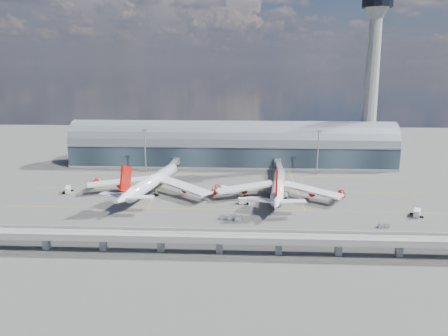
{
  "coord_description": "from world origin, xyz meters",
  "views": [
    {
      "loc": [
        8.4,
        -192.35,
        62.79
      ],
      "look_at": [
        -1.63,
        10.0,
        14.0
      ],
      "focal_mm": 35.0,
      "sensor_mm": 36.0,
      "label": 1
    }
  ],
  "objects_px": {
    "service_truck_3": "(417,213)",
    "cargo_train_2": "(384,226)",
    "control_tower": "(371,82)",
    "cargo_train_0": "(230,218)",
    "floodlight_mast_left": "(145,150)",
    "service_truck_2": "(280,195)",
    "service_truck_4": "(242,192)",
    "service_truck_1": "(244,201)",
    "airliner_left": "(151,182)",
    "service_truck_5": "(225,190)",
    "cargo_train_1": "(334,237)",
    "airliner_right": "(278,188)",
    "floodlight_mast_right": "(318,151)",
    "service_truck_0": "(68,190)"
  },
  "relations": [
    {
      "from": "service_truck_4",
      "to": "cargo_train_2",
      "type": "xyz_separation_m",
      "value": [
        56.12,
        -40.33,
        -0.68
      ]
    },
    {
      "from": "service_truck_0",
      "to": "cargo_train_0",
      "type": "height_order",
      "value": "service_truck_0"
    },
    {
      "from": "cargo_train_0",
      "to": "cargo_train_1",
      "type": "xyz_separation_m",
      "value": [
        38.7,
        -18.22,
        -0.1
      ]
    },
    {
      "from": "service_truck_1",
      "to": "service_truck_5",
      "type": "relative_size",
      "value": 0.77
    },
    {
      "from": "floodlight_mast_left",
      "to": "airliner_right",
      "type": "relative_size",
      "value": 0.39
    },
    {
      "from": "service_truck_2",
      "to": "cargo_train_2",
      "type": "xyz_separation_m",
      "value": [
        37.57,
        -37.08,
        -0.66
      ]
    },
    {
      "from": "service_truck_3",
      "to": "cargo_train_2",
      "type": "distance_m",
      "value": 22.5
    },
    {
      "from": "service_truck_1",
      "to": "cargo_train_1",
      "type": "relative_size",
      "value": 0.4
    },
    {
      "from": "airliner_left",
      "to": "service_truck_3",
      "type": "xyz_separation_m",
      "value": [
        118.21,
        -25.66,
        -4.63
      ]
    },
    {
      "from": "airliner_left",
      "to": "cargo_train_2",
      "type": "height_order",
      "value": "airliner_left"
    },
    {
      "from": "floodlight_mast_left",
      "to": "service_truck_4",
      "type": "xyz_separation_m",
      "value": [
        56.97,
        -43.29,
        -12.13
      ]
    },
    {
      "from": "cargo_train_0",
      "to": "service_truck_4",
      "type": "bearing_deg",
      "value": -20.83
    },
    {
      "from": "control_tower",
      "to": "floodlight_mast_left",
      "type": "height_order",
      "value": "control_tower"
    },
    {
      "from": "service_truck_1",
      "to": "floodlight_mast_left",
      "type": "bearing_deg",
      "value": 36.49
    },
    {
      "from": "service_truck_4",
      "to": "service_truck_3",
      "type": "bearing_deg",
      "value": -14.17
    },
    {
      "from": "service_truck_2",
      "to": "service_truck_4",
      "type": "distance_m",
      "value": 18.84
    },
    {
      "from": "service_truck_2",
      "to": "floodlight_mast_left",
      "type": "bearing_deg",
      "value": 50.61
    },
    {
      "from": "control_tower",
      "to": "service_truck_4",
      "type": "xyz_separation_m",
      "value": [
        -78.03,
        -71.29,
        -50.13
      ]
    },
    {
      "from": "floodlight_mast_right",
      "to": "airliner_left",
      "type": "xyz_separation_m",
      "value": [
        -87.34,
        -44.18,
        -7.5
      ]
    },
    {
      "from": "service_truck_5",
      "to": "cargo_train_0",
      "type": "distance_m",
      "value": 38.71
    },
    {
      "from": "floodlight_mast_right",
      "to": "service_truck_3",
      "type": "relative_size",
      "value": 3.96
    },
    {
      "from": "floodlight_mast_left",
      "to": "cargo_train_0",
      "type": "bearing_deg",
      "value": -56.07
    },
    {
      "from": "service_truck_4",
      "to": "cargo_train_2",
      "type": "bearing_deg",
      "value": -30.11
    },
    {
      "from": "airliner_left",
      "to": "cargo_train_2",
      "type": "xyz_separation_m",
      "value": [
        100.44,
        -39.43,
        -5.31
      ]
    },
    {
      "from": "control_tower",
      "to": "service_truck_1",
      "type": "bearing_deg",
      "value": -132.28
    },
    {
      "from": "airliner_right",
      "to": "cargo_train_2",
      "type": "relative_size",
      "value": 13.96
    },
    {
      "from": "control_tower",
      "to": "airliner_right",
      "type": "relative_size",
      "value": 1.58
    },
    {
      "from": "service_truck_1",
      "to": "service_truck_3",
      "type": "xyz_separation_m",
      "value": [
        72.77,
        -13.26,
        0.07
      ]
    },
    {
      "from": "service_truck_3",
      "to": "service_truck_5",
      "type": "height_order",
      "value": "service_truck_5"
    },
    {
      "from": "control_tower",
      "to": "cargo_train_0",
      "type": "relative_size",
      "value": 11.6
    },
    {
      "from": "floodlight_mast_right",
      "to": "cargo_train_0",
      "type": "bearing_deg",
      "value": -121.33
    },
    {
      "from": "airliner_left",
      "to": "floodlight_mast_right",
      "type": "bearing_deg",
      "value": 38.23
    },
    {
      "from": "cargo_train_0",
      "to": "cargo_train_2",
      "type": "relative_size",
      "value": 1.9
    },
    {
      "from": "floodlight_mast_right",
      "to": "cargo_train_0",
      "type": "distance_m",
      "value": 92.22
    },
    {
      "from": "airliner_right",
      "to": "service_truck_0",
      "type": "distance_m",
      "value": 103.9
    },
    {
      "from": "floodlight_mast_right",
      "to": "service_truck_4",
      "type": "distance_m",
      "value": 62.23
    },
    {
      "from": "cargo_train_0",
      "to": "floodlight_mast_left",
      "type": "bearing_deg",
      "value": 20.44
    },
    {
      "from": "airliner_right",
      "to": "service_truck_2",
      "type": "xyz_separation_m",
      "value": [
        1.37,
        1.28,
        -3.89
      ]
    },
    {
      "from": "airliner_left",
      "to": "cargo_train_0",
      "type": "height_order",
      "value": "airliner_left"
    },
    {
      "from": "service_truck_2",
      "to": "cargo_train_1",
      "type": "height_order",
      "value": "service_truck_2"
    },
    {
      "from": "control_tower",
      "to": "service_truck_5",
      "type": "relative_size",
      "value": 15.25
    },
    {
      "from": "service_truck_0",
      "to": "service_truck_1",
      "type": "xyz_separation_m",
      "value": [
        87.65,
        -13.5,
        -0.04
      ]
    },
    {
      "from": "service_truck_1",
      "to": "cargo_train_1",
      "type": "xyz_separation_m",
      "value": [
        33.1,
        -39.67,
        -0.52
      ]
    },
    {
      "from": "service_truck_5",
      "to": "service_truck_1",
      "type": "bearing_deg",
      "value": -117.19
    },
    {
      "from": "floodlight_mast_left",
      "to": "service_truck_0",
      "type": "xyz_separation_m",
      "value": [
        -29.56,
        -43.08,
        -12.17
      ]
    },
    {
      "from": "service_truck_2",
      "to": "service_truck_5",
      "type": "height_order",
      "value": "service_truck_5"
    },
    {
      "from": "service_truck_4",
      "to": "cargo_train_1",
      "type": "bearing_deg",
      "value": -51.54
    },
    {
      "from": "floodlight_mast_left",
      "to": "service_truck_4",
      "type": "relative_size",
      "value": 4.8
    },
    {
      "from": "floodlight_mast_right",
      "to": "cargo_train_2",
      "type": "height_order",
      "value": "floodlight_mast_right"
    },
    {
      "from": "service_truck_2",
      "to": "cargo_train_0",
      "type": "bearing_deg",
      "value": 136.08
    }
  ]
}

